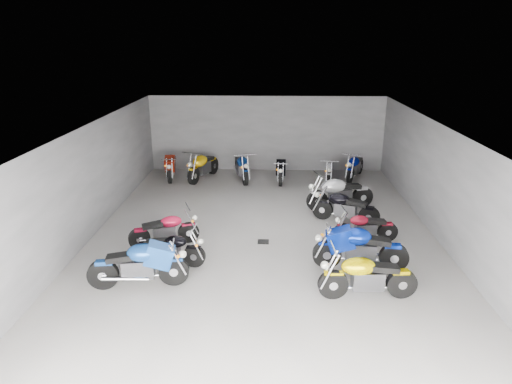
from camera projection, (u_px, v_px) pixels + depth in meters
ground at (264, 235)px, 13.45m from camera, size 14.00×14.00×0.00m
wall_back at (267, 134)px, 19.56m from camera, size 10.00×0.10×3.20m
wall_left at (90, 181)px, 13.09m from camera, size 0.10×14.00×3.20m
wall_right at (442, 185)px, 12.78m from camera, size 0.10×14.00×3.20m
ceiling at (264, 127)px, 12.42m from camera, size 10.00×14.00×0.04m
drain_grate at (263, 242)px, 12.98m from camera, size 0.32×0.32×0.01m
motorcycle_left_b at (139, 265)px, 10.50m from camera, size 2.32×0.56×1.02m
motorcycle_left_c at (169, 249)px, 11.51m from camera, size 1.91×0.42×0.84m
motorcycle_left_d at (165, 230)px, 12.63m from camera, size 1.88×0.80×0.86m
motorcycle_right_b at (367, 276)px, 10.04m from camera, size 2.21×0.46×0.97m
motorcycle_right_c at (359, 248)px, 11.30m from camera, size 2.37×0.51×1.04m
motorcycle_right_d at (365, 227)px, 12.86m from camera, size 1.86×0.42×0.82m
motorcycle_right_e at (345, 207)px, 14.18m from camera, size 2.01×0.95×0.93m
motorcycle_right_f at (339, 193)px, 15.29m from camera, size 2.32×0.79×1.04m
motorcycle_back_a at (171, 166)px, 18.71m from camera, size 0.51×2.20×0.97m
motorcycle_back_b at (203, 166)px, 18.54m from camera, size 0.98×2.23×1.02m
motorcycle_back_c at (242, 167)px, 18.47m from camera, size 0.71×2.23×1.00m
motorcycle_back_d at (281, 169)px, 18.32m from camera, size 0.42×2.04×0.89m
motorcycle_back_e at (329, 171)px, 18.29m from camera, size 0.44×1.85×0.82m
motorcycle_back_f at (355, 166)px, 18.66m from camera, size 1.01×2.01×0.94m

